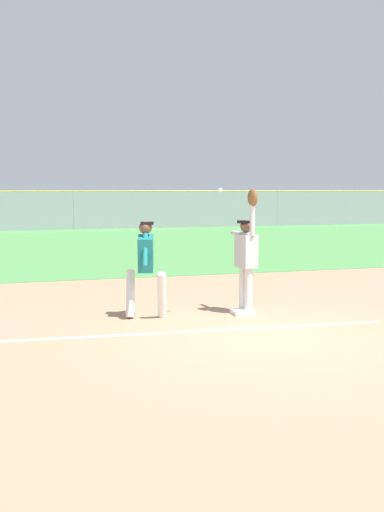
# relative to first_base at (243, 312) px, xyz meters

# --- Properties ---
(ground_plane) EXTENTS (80.45, 80.45, 0.00)m
(ground_plane) POSITION_rel_first_base_xyz_m (-0.29, -1.87, -0.04)
(ground_plane) COLOR tan
(outfield_grass) EXTENTS (49.16, 19.66, 0.01)m
(outfield_grass) POSITION_rel_first_base_xyz_m (-0.29, 14.96, -0.04)
(outfield_grass) COLOR #4C8C47
(outfield_grass) RESTS_ON ground_plane
(chalk_foul_line) EXTENTS (11.98, 0.91, 0.01)m
(chalk_foul_line) POSITION_rel_first_base_xyz_m (-4.00, -0.90, -0.04)
(chalk_foul_line) COLOR white
(chalk_foul_line) RESTS_ON ground_plane
(first_base) EXTENTS (0.39, 0.39, 0.08)m
(first_base) POSITION_rel_first_base_xyz_m (0.00, 0.00, 0.00)
(first_base) COLOR white
(first_base) RESTS_ON ground_plane
(fielder) EXTENTS (0.31, 0.90, 2.28)m
(fielder) POSITION_rel_first_base_xyz_m (0.09, 0.05, 1.08)
(fielder) COLOR silver
(fielder) RESTS_ON ground_plane
(runner) EXTENTS (0.76, 0.84, 1.72)m
(runner) POSITION_rel_first_base_xyz_m (-1.76, 0.18, 0.96)
(runner) COLOR white
(runner) RESTS_ON ground_plane
(baseball) EXTENTS (0.07, 0.07, 0.07)m
(baseball) POSITION_rel_first_base_xyz_m (-0.51, -0.19, 2.22)
(baseball) COLOR white
(outfield_fence) EXTENTS (49.24, 0.08, 2.16)m
(outfield_fence) POSITION_rel_first_base_xyz_m (-0.29, 24.79, 1.04)
(outfield_fence) COLOR #93999E
(outfield_fence) RESTS_ON ground_plane
(parked_car_green) EXTENTS (4.40, 2.13, 1.25)m
(parked_car_green) POSITION_rel_first_base_xyz_m (-3.86, 28.36, 0.63)
(parked_car_green) COLOR #1E6B33
(parked_car_green) RESTS_ON ground_plane
(parked_car_blue) EXTENTS (4.49, 2.29, 1.25)m
(parked_car_blue) POSITION_rel_first_base_xyz_m (1.43, 28.34, 0.63)
(parked_car_blue) COLOR #23389E
(parked_car_blue) RESTS_ON ground_plane
(parked_car_tan) EXTENTS (4.40, 2.12, 1.25)m
(parked_car_tan) POSITION_rel_first_base_xyz_m (6.66, 28.01, 0.63)
(parked_car_tan) COLOR tan
(parked_car_tan) RESTS_ON ground_plane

